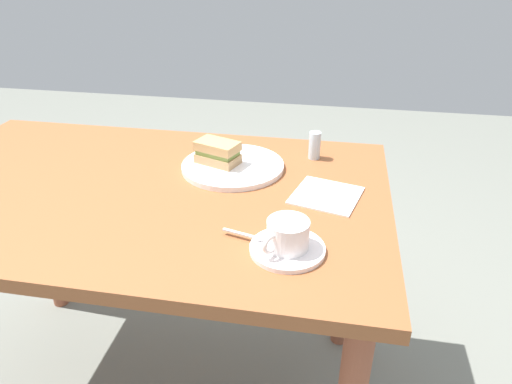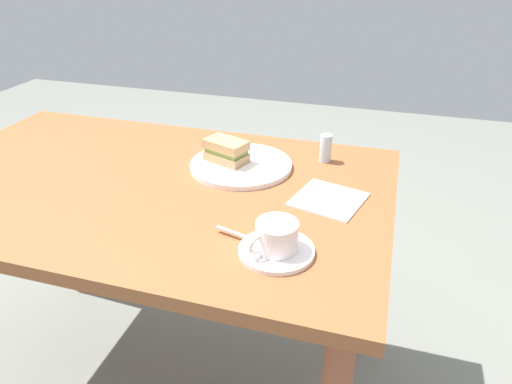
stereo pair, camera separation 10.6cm
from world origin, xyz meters
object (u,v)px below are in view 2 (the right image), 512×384
object	(u,v)px
sandwich_front	(226,151)
salt_shaker	(326,148)
coffee_saucer	(276,251)
napkin	(329,199)
dining_table	(149,215)
coffee_cup	(276,235)
sandwich_plate	(241,165)
spoon	(243,236)

from	to	relation	value
sandwich_front	salt_shaker	distance (m)	0.27
coffee_saucer	napkin	xyz separation A→B (m)	(0.06, 0.24, -0.00)
dining_table	coffee_cup	size ratio (longest dim) A/B	12.37
coffee_saucer	dining_table	bearing A→B (deg)	153.08
sandwich_front	salt_shaker	world-z (taller)	salt_shaker
napkin	sandwich_plate	bearing A→B (deg)	156.75
sandwich_plate	napkin	distance (m)	0.27
coffee_cup	salt_shaker	xyz separation A→B (m)	(0.02, 0.45, -0.00)
sandwich_plate	coffee_cup	bearing A→B (deg)	-61.71
dining_table	coffee_cup	distance (m)	0.47
coffee_cup	spoon	size ratio (longest dim) A/B	1.02
sandwich_plate	sandwich_front	size ratio (longest dim) A/B	2.14
sandwich_plate	salt_shaker	bearing A→B (deg)	26.89
coffee_saucer	salt_shaker	size ratio (longest dim) A/B	1.95
spoon	coffee_cup	bearing A→B (deg)	-15.85
napkin	coffee_saucer	bearing A→B (deg)	-105.32
coffee_cup	napkin	bearing A→B (deg)	74.55
coffee_saucer	napkin	size ratio (longest dim) A/B	0.99
spoon	coffee_saucer	bearing A→B (deg)	-14.70
coffee_cup	napkin	size ratio (longest dim) A/B	0.66
sandwich_front	napkin	bearing A→B (deg)	-20.19
sandwich_front	salt_shaker	bearing A→B (deg)	23.18
sandwich_plate	sandwich_front	distance (m)	0.05
sandwich_plate	coffee_cup	xyz separation A→B (m)	(0.19, -0.35, 0.03)
spoon	salt_shaker	xyz separation A→B (m)	(0.09, 0.43, 0.03)
salt_shaker	sandwich_front	bearing A→B (deg)	-156.82
napkin	coffee_cup	bearing A→B (deg)	-105.45
sandwich_front	coffee_saucer	distance (m)	0.41
dining_table	sandwich_front	xyz separation A→B (m)	(0.17, 0.14, 0.15)
dining_table	sandwich_plate	size ratio (longest dim) A/B	4.53
dining_table	sandwich_front	size ratio (longest dim) A/B	9.68
dining_table	sandwich_plate	xyz separation A→B (m)	(0.21, 0.14, 0.11)
coffee_cup	napkin	distance (m)	0.25
sandwich_front	spoon	bearing A→B (deg)	-64.70
coffee_saucer	salt_shaker	world-z (taller)	salt_shaker
coffee_saucer	spoon	bearing A→B (deg)	165.30
sandwich_front	napkin	world-z (taller)	sandwich_front
napkin	dining_table	bearing A→B (deg)	-175.72
coffee_cup	salt_shaker	distance (m)	0.45
dining_table	coffee_saucer	bearing A→B (deg)	-26.92
coffee_saucer	spoon	distance (m)	0.08
salt_shaker	napkin	bearing A→B (deg)	-78.22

